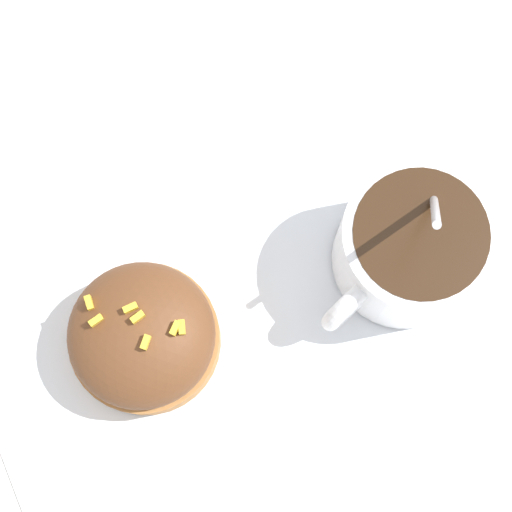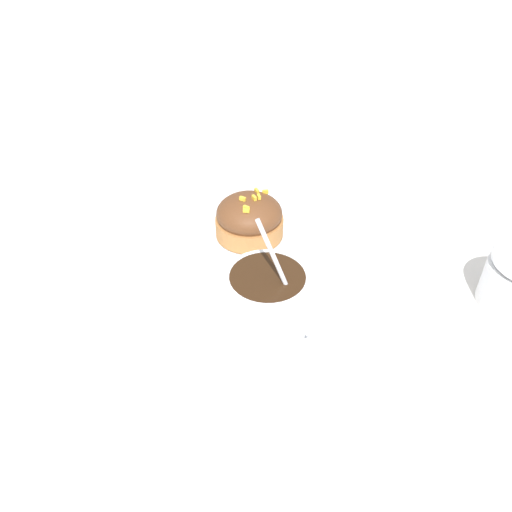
# 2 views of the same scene
# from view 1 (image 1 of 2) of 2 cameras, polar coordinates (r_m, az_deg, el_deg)

# --- Properties ---
(ground_plane) EXTENTS (3.00, 3.00, 0.00)m
(ground_plane) POSITION_cam_1_polar(r_m,az_deg,el_deg) (0.47, 0.89, -1.70)
(ground_plane) COLOR silver
(paper_napkin) EXTENTS (0.36, 0.38, 0.00)m
(paper_napkin) POSITION_cam_1_polar(r_m,az_deg,el_deg) (0.47, 0.89, -1.67)
(paper_napkin) COLOR white
(paper_napkin) RESTS_ON ground_plane
(coffee_cup) EXTENTS (0.10, 0.08, 0.12)m
(coffee_cup) POSITION_cam_1_polar(r_m,az_deg,el_deg) (0.44, 10.22, 0.53)
(coffee_cup) COLOR white
(coffee_cup) RESTS_ON paper_napkin
(frosted_pastry) EXTENTS (0.08, 0.08, 0.05)m
(frosted_pastry) POSITION_cam_1_polar(r_m,az_deg,el_deg) (0.44, -7.54, -5.34)
(frosted_pastry) COLOR #B2753D
(frosted_pastry) RESTS_ON paper_napkin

